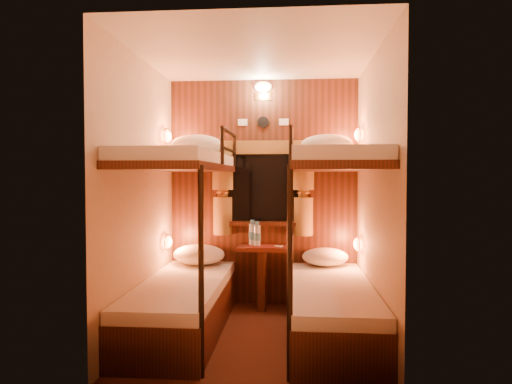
# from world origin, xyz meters

# --- Properties ---
(floor) EXTENTS (2.10, 2.10, 0.00)m
(floor) POSITION_xyz_m (0.00, 0.00, 0.00)
(floor) COLOR #3D1910
(floor) RESTS_ON ground
(ceiling) EXTENTS (2.10, 2.10, 0.00)m
(ceiling) POSITION_xyz_m (0.00, 0.00, 2.40)
(ceiling) COLOR silver
(ceiling) RESTS_ON wall_back
(wall_back) EXTENTS (2.40, 0.00, 2.40)m
(wall_back) POSITION_xyz_m (0.00, 1.05, 1.20)
(wall_back) COLOR #C6B293
(wall_back) RESTS_ON floor
(wall_front) EXTENTS (2.40, 0.00, 2.40)m
(wall_front) POSITION_xyz_m (0.00, -1.05, 1.20)
(wall_front) COLOR #C6B293
(wall_front) RESTS_ON floor
(wall_left) EXTENTS (0.00, 2.40, 2.40)m
(wall_left) POSITION_xyz_m (-1.00, 0.00, 1.20)
(wall_left) COLOR #C6B293
(wall_left) RESTS_ON floor
(wall_right) EXTENTS (0.00, 2.40, 2.40)m
(wall_right) POSITION_xyz_m (1.00, 0.00, 1.20)
(wall_right) COLOR #C6B293
(wall_right) RESTS_ON floor
(back_panel) EXTENTS (2.00, 0.03, 2.40)m
(back_panel) POSITION_xyz_m (0.00, 1.04, 1.20)
(back_panel) COLOR #311B0D
(back_panel) RESTS_ON floor
(bunk_left) EXTENTS (0.72, 1.90, 1.82)m
(bunk_left) POSITION_xyz_m (-0.65, 0.07, 0.56)
(bunk_left) COLOR #311B0D
(bunk_left) RESTS_ON floor
(bunk_right) EXTENTS (0.72, 1.90, 1.82)m
(bunk_right) POSITION_xyz_m (0.65, 0.07, 0.56)
(bunk_right) COLOR #311B0D
(bunk_right) RESTS_ON floor
(window) EXTENTS (1.00, 0.12, 0.79)m
(window) POSITION_xyz_m (0.00, 1.00, 1.18)
(window) COLOR black
(window) RESTS_ON back_panel
(curtains) EXTENTS (1.10, 0.22, 1.00)m
(curtains) POSITION_xyz_m (0.00, 0.97, 1.26)
(curtains) COLOR olive
(curtains) RESTS_ON back_panel
(back_fixtures) EXTENTS (0.54, 0.09, 0.48)m
(back_fixtures) POSITION_xyz_m (0.00, 1.00, 2.25)
(back_fixtures) COLOR black
(back_fixtures) RESTS_ON back_panel
(reading_lamps) EXTENTS (2.00, 0.20, 1.25)m
(reading_lamps) POSITION_xyz_m (-0.00, 0.70, 1.24)
(reading_lamps) COLOR #FF6226
(reading_lamps) RESTS_ON wall_left
(table) EXTENTS (0.50, 0.34, 0.66)m
(table) POSITION_xyz_m (0.00, 0.85, 0.41)
(table) COLOR #521712
(table) RESTS_ON floor
(bottle_left) EXTENTS (0.08, 0.08, 0.27)m
(bottle_left) POSITION_xyz_m (-0.11, 0.89, 0.76)
(bottle_left) COLOR #99BFE5
(bottle_left) RESTS_ON table
(bottle_right) EXTENTS (0.07, 0.07, 0.26)m
(bottle_right) POSITION_xyz_m (-0.05, 0.83, 0.76)
(bottle_right) COLOR #99BFE5
(bottle_right) RESTS_ON table
(sachet_a) EXTENTS (0.10, 0.09, 0.01)m
(sachet_a) POSITION_xyz_m (0.17, 0.83, 0.65)
(sachet_a) COLOR silver
(sachet_a) RESTS_ON table
(sachet_b) EXTENTS (0.07, 0.06, 0.00)m
(sachet_b) POSITION_xyz_m (0.03, 0.87, 0.65)
(sachet_b) COLOR silver
(sachet_b) RESTS_ON table
(pillow_lower_left) EXTENTS (0.54, 0.38, 0.21)m
(pillow_lower_left) POSITION_xyz_m (-0.65, 0.78, 0.56)
(pillow_lower_left) COLOR silver
(pillow_lower_left) RESTS_ON bunk_left
(pillow_lower_right) EXTENTS (0.47, 0.34, 0.18)m
(pillow_lower_right) POSITION_xyz_m (0.65, 0.82, 0.55)
(pillow_lower_right) COLOR silver
(pillow_lower_right) RESTS_ON bunk_right
(pillow_upper_left) EXTENTS (0.53, 0.38, 0.21)m
(pillow_upper_left) POSITION_xyz_m (-0.65, 0.69, 1.69)
(pillow_upper_left) COLOR silver
(pillow_upper_left) RESTS_ON bunk_left
(pillow_upper_right) EXTENTS (0.51, 0.36, 0.20)m
(pillow_upper_right) POSITION_xyz_m (0.65, 0.67, 1.69)
(pillow_upper_right) COLOR silver
(pillow_upper_right) RESTS_ON bunk_right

